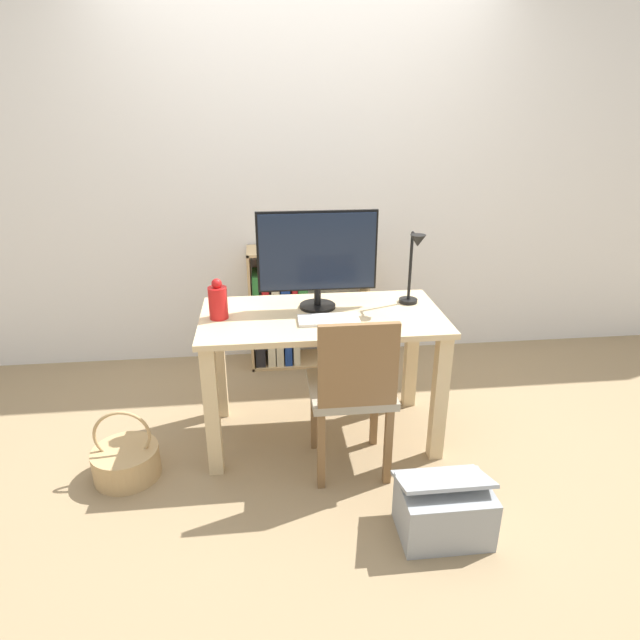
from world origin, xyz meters
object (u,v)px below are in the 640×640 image
(vase, at_px, (218,301))
(storage_box, at_px, (444,509))
(monitor, at_px, (317,255))
(desk_lamp, at_px, (414,262))
(keyboard, at_px, (329,320))
(bookshelf, at_px, (289,311))
(chair, at_px, (353,389))
(basket, at_px, (126,461))

(vase, distance_m, storage_box, 1.43)
(monitor, xyz_separation_m, desk_lamp, (0.50, -0.04, -0.05))
(vase, bearing_deg, keyboard, -10.60)
(desk_lamp, xyz_separation_m, bookshelf, (-0.61, 0.86, -0.58))
(chair, height_order, basket, chair)
(keyboard, distance_m, storage_box, 1.02)
(desk_lamp, bearing_deg, keyboard, -160.90)
(keyboard, distance_m, basket, 1.23)
(monitor, relative_size, desk_lamp, 1.56)
(monitor, relative_size, storage_box, 1.59)
(chair, bearing_deg, storage_box, -50.85)
(vase, relative_size, basket, 0.56)
(storage_box, bearing_deg, basket, 159.34)
(bookshelf, relative_size, basket, 2.23)
(storage_box, bearing_deg, monitor, 116.35)
(basket, bearing_deg, chair, -4.54)
(bookshelf, distance_m, storage_box, 1.83)
(storage_box, bearing_deg, bookshelf, 107.88)
(monitor, height_order, keyboard, monitor)
(keyboard, relative_size, bookshelf, 0.36)
(desk_lamp, bearing_deg, monitor, 175.59)
(desk_lamp, height_order, storage_box, desk_lamp)
(desk_lamp, height_order, basket, desk_lamp)
(chair, distance_m, storage_box, 0.66)
(keyboard, bearing_deg, storage_box, -59.63)
(storage_box, bearing_deg, keyboard, 120.37)
(monitor, distance_m, bookshelf, 1.05)
(chair, bearing_deg, basket, 178.94)
(bookshelf, bearing_deg, monitor, -82.36)
(monitor, relative_size, basket, 1.65)
(vase, relative_size, chair, 0.24)
(bookshelf, height_order, storage_box, bookshelf)
(monitor, height_order, basket, monitor)
(vase, distance_m, bookshelf, 1.09)
(vase, relative_size, desk_lamp, 0.52)
(basket, bearing_deg, keyboard, 8.79)
(keyboard, relative_size, chair, 0.35)
(vase, xyz_separation_m, storage_box, (0.96, -0.80, -0.69))
(vase, height_order, desk_lamp, desk_lamp)
(keyboard, height_order, desk_lamp, desk_lamp)
(keyboard, height_order, storage_box, keyboard)
(monitor, height_order, vase, monitor)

